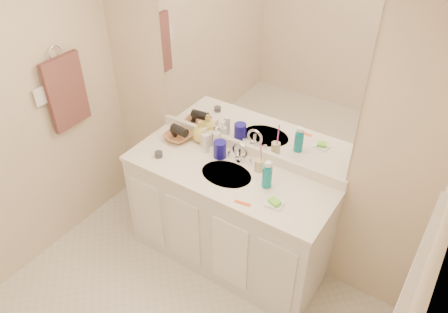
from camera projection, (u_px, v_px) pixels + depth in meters
wall_back at (250, 116)px, 3.02m from camera, size 2.60×0.02×2.40m
vanity_cabinet at (228, 219)px, 3.30m from camera, size 1.50×0.55×0.85m
countertop at (228, 174)px, 3.04m from camera, size 1.52×0.57×0.03m
backsplash at (247, 149)px, 3.18m from camera, size 1.52×0.03×0.08m
sink_basin at (226, 175)px, 3.03m from camera, size 0.37×0.37×0.02m
faucet at (240, 155)px, 3.11m from camera, size 0.02×0.02×0.11m
mirror at (251, 68)px, 2.80m from camera, size 1.48×0.01×1.20m
blue_mug at (220, 149)px, 3.14m from camera, size 0.12×0.12×0.13m
tan_cup at (259, 165)px, 3.03m from camera, size 0.08×0.08×0.09m
toothbrush at (261, 153)px, 2.96m from camera, size 0.01×0.03×0.18m
mouthwash_bottle at (267, 177)px, 2.87m from camera, size 0.08×0.08×0.16m
soap_dish at (274, 204)px, 2.77m from camera, size 0.12×0.10×0.01m
green_soap at (275, 202)px, 2.76m from camera, size 0.09×0.07×0.03m
orange_comb at (242, 203)px, 2.78m from camera, size 0.11×0.04×0.00m
dark_jar at (159, 154)px, 3.17m from camera, size 0.08×0.08×0.04m
extra_white_bottle at (206, 143)px, 3.19m from camera, size 0.06×0.06×0.15m
soap_bottle_white at (217, 137)px, 3.24m from camera, size 0.08×0.08×0.17m
soap_bottle_cream at (206, 137)px, 3.25m from camera, size 0.09×0.09×0.15m
soap_bottle_yellow at (201, 131)px, 3.29m from camera, size 0.16×0.16×0.17m
wicker_basket at (178, 137)px, 3.34m from camera, size 0.22×0.22×0.05m
hair_dryer at (179, 130)px, 3.29m from camera, size 0.14×0.08×0.07m
towel_ring at (55, 53)px, 3.02m from camera, size 0.01×0.11×0.11m
hand_towel at (66, 92)px, 3.19m from camera, size 0.04×0.32×0.55m
switch_plate at (40, 97)px, 3.04m from camera, size 0.01×0.08×0.13m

